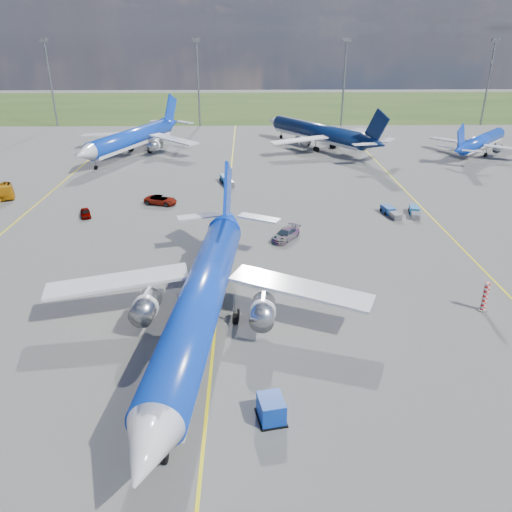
{
  "coord_description": "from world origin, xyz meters",
  "views": [
    {
      "loc": [
        3.0,
        -33.76,
        25.14
      ],
      "look_at": [
        3.91,
        12.42,
        4.0
      ],
      "focal_mm": 35.0,
      "sensor_mm": 36.0,
      "label": 1
    }
  ],
  "objects_px": {
    "baggage_tug_e": "(390,212)",
    "service_car_a": "(86,213)",
    "main_airliner": "(203,337)",
    "service_car_c": "(286,234)",
    "baggage_tug_c": "(227,180)",
    "bg_jet_n": "(317,148)",
    "bg_jet_ne": "(480,154)",
    "bg_jet_nnw": "(134,155)",
    "uld_container": "(271,409)",
    "baggage_tug_w": "(415,212)",
    "service_car_b": "(161,200)",
    "warning_post": "(485,297)"
  },
  "relations": [
    {
      "from": "baggage_tug_e",
      "to": "service_car_a",
      "type": "bearing_deg",
      "value": 168.56
    },
    {
      "from": "main_airliner",
      "to": "service_car_c",
      "type": "xyz_separation_m",
      "value": [
        9.02,
        22.45,
        0.73
      ]
    },
    {
      "from": "service_car_a",
      "to": "baggage_tug_c",
      "type": "xyz_separation_m",
      "value": [
        20.11,
        16.77,
        -0.0
      ]
    },
    {
      "from": "bg_jet_n",
      "to": "bg_jet_ne",
      "type": "distance_m",
      "value": 35.72
    },
    {
      "from": "bg_jet_nnw",
      "to": "uld_container",
      "type": "relative_size",
      "value": 18.91
    },
    {
      "from": "baggage_tug_c",
      "to": "baggage_tug_e",
      "type": "xyz_separation_m",
      "value": [
        24.66,
        -16.95,
        -0.07
      ]
    },
    {
      "from": "bg_jet_ne",
      "to": "baggage_tug_c",
      "type": "bearing_deg",
      "value": 64.41
    },
    {
      "from": "uld_container",
      "to": "baggage_tug_w",
      "type": "relative_size",
      "value": 0.45
    },
    {
      "from": "baggage_tug_c",
      "to": "baggage_tug_w",
      "type": "bearing_deg",
      "value": -45.35
    },
    {
      "from": "bg_jet_n",
      "to": "service_car_b",
      "type": "height_order",
      "value": "bg_jet_n"
    },
    {
      "from": "bg_jet_n",
      "to": "bg_jet_ne",
      "type": "relative_size",
      "value": 1.31
    },
    {
      "from": "bg_jet_ne",
      "to": "baggage_tug_w",
      "type": "bearing_deg",
      "value": 98.19
    },
    {
      "from": "service_car_b",
      "to": "baggage_tug_w",
      "type": "distance_m",
      "value": 38.62
    },
    {
      "from": "bg_jet_nnw",
      "to": "service_car_a",
      "type": "height_order",
      "value": "bg_jet_nnw"
    },
    {
      "from": "service_car_b",
      "to": "baggage_tug_e",
      "type": "height_order",
      "value": "service_car_b"
    },
    {
      "from": "baggage_tug_w",
      "to": "baggage_tug_c",
      "type": "relative_size",
      "value": 0.84
    },
    {
      "from": "bg_jet_ne",
      "to": "service_car_c",
      "type": "bearing_deg",
      "value": 88.55
    },
    {
      "from": "baggage_tug_w",
      "to": "baggage_tug_e",
      "type": "bearing_deg",
      "value": -166.89
    },
    {
      "from": "bg_jet_nnw",
      "to": "service_car_b",
      "type": "bearing_deg",
      "value": -50.88
    },
    {
      "from": "main_airliner",
      "to": "uld_container",
      "type": "height_order",
      "value": "main_airliner"
    },
    {
      "from": "warning_post",
      "to": "bg_jet_nnw",
      "type": "bearing_deg",
      "value": 125.41
    },
    {
      "from": "bg_jet_n",
      "to": "service_car_c",
      "type": "bearing_deg",
      "value": 44.37
    },
    {
      "from": "bg_jet_nnw",
      "to": "uld_container",
      "type": "distance_m",
      "value": 85.35
    },
    {
      "from": "service_car_b",
      "to": "baggage_tug_c",
      "type": "height_order",
      "value": "service_car_b"
    },
    {
      "from": "baggage_tug_e",
      "to": "bg_jet_ne",
      "type": "bearing_deg",
      "value": 41.08
    },
    {
      "from": "baggage_tug_e",
      "to": "baggage_tug_c",
      "type": "bearing_deg",
      "value": 134.29
    },
    {
      "from": "service_car_c",
      "to": "baggage_tug_e",
      "type": "bearing_deg",
      "value": 63.28
    },
    {
      "from": "warning_post",
      "to": "bg_jet_nnw",
      "type": "distance_m",
      "value": 81.96
    },
    {
      "from": "bg_jet_n",
      "to": "uld_container",
      "type": "height_order",
      "value": "bg_jet_n"
    },
    {
      "from": "bg_jet_n",
      "to": "bg_jet_ne",
      "type": "xyz_separation_m",
      "value": [
        35.11,
        -6.53,
        0.0
      ]
    },
    {
      "from": "baggage_tug_c",
      "to": "bg_jet_nnw",
      "type": "bearing_deg",
      "value": 118.66
    },
    {
      "from": "main_airliner",
      "to": "baggage_tug_w",
      "type": "relative_size",
      "value": 8.99
    },
    {
      "from": "bg_jet_n",
      "to": "baggage_tug_w",
      "type": "relative_size",
      "value": 8.51
    },
    {
      "from": "bg_jet_ne",
      "to": "service_car_b",
      "type": "distance_m",
      "value": 72.93
    },
    {
      "from": "main_airliner",
      "to": "baggage_tug_c",
      "type": "height_order",
      "value": "main_airliner"
    },
    {
      "from": "baggage_tug_w",
      "to": "baggage_tug_c",
      "type": "xyz_separation_m",
      "value": [
        -28.24,
        16.94,
        0.09
      ]
    },
    {
      "from": "uld_container",
      "to": "bg_jet_nnw",
      "type": "bearing_deg",
      "value": 96.45
    },
    {
      "from": "main_airliner",
      "to": "service_car_a",
      "type": "bearing_deg",
      "value": 127.19
    },
    {
      "from": "bg_jet_nnw",
      "to": "baggage_tug_e",
      "type": "relative_size",
      "value": 8.24
    },
    {
      "from": "warning_post",
      "to": "service_car_c",
      "type": "bearing_deg",
      "value": 134.48
    },
    {
      "from": "service_car_b",
      "to": "baggage_tug_e",
      "type": "distance_m",
      "value": 35.09
    },
    {
      "from": "main_airliner",
      "to": "service_car_b",
      "type": "xyz_separation_m",
      "value": [
        -9.47,
        37.1,
        0.71
      ]
    },
    {
      "from": "uld_container",
      "to": "baggage_tug_e",
      "type": "relative_size",
      "value": 0.44
    },
    {
      "from": "warning_post",
      "to": "service_car_a",
      "type": "relative_size",
      "value": 0.89
    },
    {
      "from": "bg_jet_ne",
      "to": "bg_jet_nnw",
      "type": "bearing_deg",
      "value": 42.16
    },
    {
      "from": "bg_jet_n",
      "to": "baggage_tug_c",
      "type": "height_order",
      "value": "bg_jet_n"
    },
    {
      "from": "service_car_a",
      "to": "baggage_tug_w",
      "type": "relative_size",
      "value": 0.71
    },
    {
      "from": "bg_jet_nnw",
      "to": "baggage_tug_w",
      "type": "relative_size",
      "value": 8.54
    },
    {
      "from": "baggage_tug_c",
      "to": "service_car_a",
      "type": "bearing_deg",
      "value": -154.59
    },
    {
      "from": "service_car_c",
      "to": "bg_jet_ne",
      "type": "bearing_deg",
      "value": 80.05
    }
  ]
}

